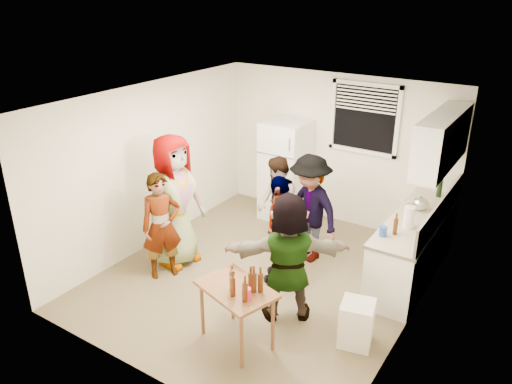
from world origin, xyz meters
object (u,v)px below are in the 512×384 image
Objects in this scene: guest_black at (278,278)px; beer_bottle_counter at (395,234)px; kettle at (419,210)px; wine_bottle at (438,197)px; guest_back_right at (307,257)px; guest_grey at (178,261)px; guest_back_left at (276,248)px; guest_orange at (286,315)px; trash_bin at (356,324)px; refrigerator at (285,170)px; guest_stripe at (165,274)px; red_cup at (247,299)px; blue_cup at (383,236)px; beer_bottle_table at (254,291)px; serving_table at (237,341)px.

beer_bottle_counter is at bearing 89.12° from guest_black.
kettle is 0.62m from wine_bottle.
guest_grey is at bearing -125.45° from guest_back_right.
guest_back_left is at bearing -35.53° from guest_grey.
wine_bottle is 2.95m from guest_orange.
guest_back_right is at bearing 133.82° from trash_bin.
refrigerator is 1.13× the size of guest_stripe.
guest_black is at bearing 108.03° from red_cup.
guest_stripe is at bearing -31.64° from guest_orange.
guest_stripe is at bearing -81.02° from guest_back_left.
guest_back_right reaches higher than guest_back_left.
beer_bottle_counter is 1.29m from trash_bin.
trash_bin is (-0.14, -2.62, -0.65)m from wine_bottle.
red_cup is 0.07× the size of guest_grey.
guest_black is at bearing -26.95° from guest_stripe.
kettle is 3.66m from guest_stripe.
red_cup reaches higher than guest_back_right.
refrigerator is 1.70m from guest_back_right.
guest_black is at bearing -166.83° from blue_cup.
blue_cup is (-0.11, -0.13, 0.00)m from beer_bottle_counter.
red_cup is at bearing -84.59° from beer_bottle_table.
guest_stripe is 1.91m from guest_orange.
red_cup reaches higher than guest_grey.
beer_bottle_counter is 0.17m from blue_cup.
refrigerator is 1.11× the size of guest_black.
guest_back_left reaches higher than guest_black.
serving_table reaches higher than guest_grey.
serving_table is at bearing 151.97° from red_cup.
kettle is (2.40, -0.46, 0.05)m from refrigerator.
guest_stripe is at bearing -100.02° from refrigerator.
blue_cup is at bearing 0.28° from guest_back_right.
trash_bin is (-0.04, -2.01, -0.65)m from kettle.
beer_bottle_table is (-0.98, -2.68, -0.17)m from kettle.
guest_back_right is at bearing 168.15° from beer_bottle_counter.
guest_back_left is 0.53m from guest_back_right.
trash_bin reaches higher than guest_stripe.
guest_orange is at bearing 87.45° from beer_bottle_table.
red_cup reaches higher than guest_black.
refrigerator reaches higher than blue_cup.
serving_table reaches higher than guest_black.
serving_table is 0.58× the size of guest_back_left.
guest_stripe is (-2.95, -2.72, -0.90)m from wine_bottle.
refrigerator reaches higher than beer_bottle_counter.
refrigerator is at bearing 133.71° from trash_bin.
blue_cup reaches higher than beer_bottle_table.
beer_bottle_table is (0.20, 0.05, 0.73)m from serving_table.
guest_orange is (0.96, -1.37, 0.00)m from guest_back_left.
guest_back_right is (-0.20, 2.12, 0.00)m from serving_table.
guest_black is (1.39, 0.78, 0.00)m from guest_stripe.
beer_bottle_counter reaches higher than guest_orange.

